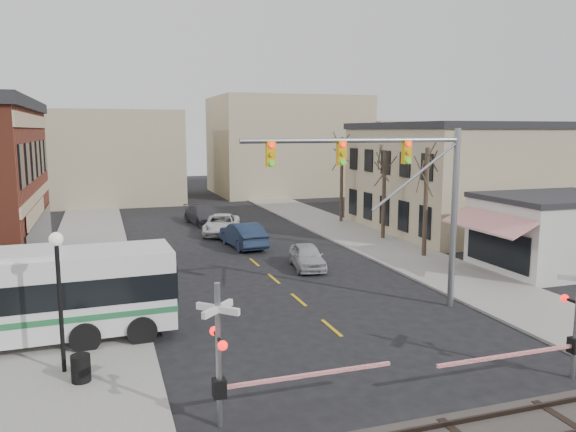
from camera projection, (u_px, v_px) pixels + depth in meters
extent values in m
plane|color=black|center=(353.00, 346.00, 20.77)|extent=(160.00, 160.00, 0.00)
cube|color=gray|center=(89.00, 252.00, 36.54)|extent=(5.00, 60.00, 0.12)
cube|color=gray|center=(355.00, 235.00, 42.49)|extent=(5.00, 60.00, 0.12)
cube|color=#2D231E|center=(449.00, 424.00, 15.05)|extent=(160.00, 0.08, 0.14)
cube|color=tan|center=(38.00, 195.00, 31.38)|extent=(0.10, 15.00, 0.50)
cube|color=tan|center=(33.00, 121.00, 30.76)|extent=(0.10, 15.00, 0.70)
cube|color=black|center=(41.00, 239.00, 31.76)|extent=(0.08, 13.00, 2.60)
cube|color=tan|center=(495.00, 179.00, 45.81)|extent=(20.00, 15.00, 8.00)
cube|color=#262628|center=(498.00, 126.00, 45.16)|extent=(20.30, 15.30, 0.50)
cube|color=beige|center=(556.00, 235.00, 32.04)|extent=(8.00, 6.00, 4.00)
cube|color=#262628|center=(559.00, 197.00, 31.72)|extent=(8.20, 6.20, 0.30)
cube|color=red|center=(487.00, 222.00, 30.39)|extent=(1.68, 6.00, 0.87)
cylinder|color=#382B21|center=(426.00, 202.00, 34.78)|extent=(0.28, 0.28, 6.75)
cylinder|color=#382B21|center=(384.00, 195.00, 40.53)|extent=(0.28, 0.28, 6.30)
cylinder|color=#382B21|center=(342.00, 180.00, 48.03)|extent=(0.28, 0.28, 7.20)
cylinder|color=gray|center=(454.00, 219.00, 24.93)|extent=(0.28, 0.28, 8.00)
cylinder|color=gray|center=(356.00, 140.00, 22.88)|extent=(9.74, 0.20, 0.20)
cube|color=gold|center=(406.00, 152.00, 23.69)|extent=(0.35, 0.30, 1.00)
cube|color=gold|center=(341.00, 153.00, 22.76)|extent=(0.35, 0.30, 1.00)
cube|color=gold|center=(271.00, 154.00, 21.82)|extent=(0.35, 0.30, 1.00)
cylinder|color=gray|center=(219.00, 356.00, 14.83)|extent=(0.16, 0.16, 4.00)
cube|color=silver|center=(218.00, 309.00, 14.64)|extent=(1.00, 1.00, 0.18)
cube|color=silver|center=(218.00, 309.00, 14.64)|extent=(1.00, 1.00, 0.18)
sphere|color=#FF0C0C|center=(223.00, 346.00, 14.24)|extent=(0.26, 0.26, 0.26)
sphere|color=#FF0C0C|center=(214.00, 331.00, 15.27)|extent=(0.26, 0.26, 0.26)
cube|color=black|center=(219.00, 388.00, 14.97)|extent=(0.35, 0.35, 0.50)
cube|color=#FF0C0C|center=(310.00, 375.00, 15.78)|extent=(5.00, 0.10, 0.10)
sphere|color=#FF0C0C|center=(565.00, 298.00, 18.25)|extent=(0.26, 0.26, 0.26)
cube|color=black|center=(575.00, 345.00, 17.95)|extent=(0.35, 0.35, 0.50)
cube|color=#FF0C0C|center=(508.00, 356.00, 17.13)|extent=(5.00, 0.10, 0.10)
cylinder|color=black|center=(60.00, 309.00, 18.00)|extent=(0.14, 0.14, 4.25)
sphere|color=silver|center=(56.00, 239.00, 17.65)|extent=(0.44, 0.44, 0.44)
cylinder|color=black|center=(81.00, 368.00, 17.53)|extent=(0.60, 0.60, 0.86)
imported|color=#A3A4A8|center=(307.00, 256.00, 32.37)|extent=(2.32, 4.38, 1.42)
imported|color=#162137|center=(243.00, 235.00, 38.21)|extent=(2.32, 5.35, 1.71)
imported|color=silver|center=(222.00, 225.00, 42.97)|extent=(4.00, 5.95, 1.52)
imported|color=#38383C|center=(203.00, 215.00, 47.69)|extent=(2.98, 5.58, 1.54)
imported|color=#524342|center=(84.00, 319.00, 20.79)|extent=(0.52, 0.69, 1.71)
imported|color=#2C2D4D|center=(64.00, 286.00, 25.06)|extent=(1.08, 1.00, 1.79)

